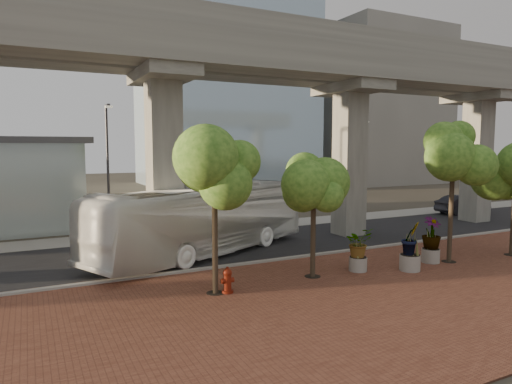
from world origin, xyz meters
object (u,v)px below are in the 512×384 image
parked_car (463,205)px  fire_hydrant (227,280)px  transit_bus (203,220)px  planter_front (358,245)px

parked_car → fire_hydrant: size_ratio=4.66×
transit_bus → fire_hydrant: (-1.40, -6.46, -1.31)m
transit_bus → fire_hydrant: transit_bus is taller
fire_hydrant → planter_front: planter_front is taller
parked_car → planter_front: (-19.52, -10.27, 0.49)m
parked_car → planter_front: bearing=122.7°
parked_car → planter_front: size_ratio=2.38×
parked_car → fire_hydrant: (-26.04, -10.46, -0.23)m
transit_bus → planter_front: bearing=-165.3°
transit_bus → parked_car: bearing=-105.3°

